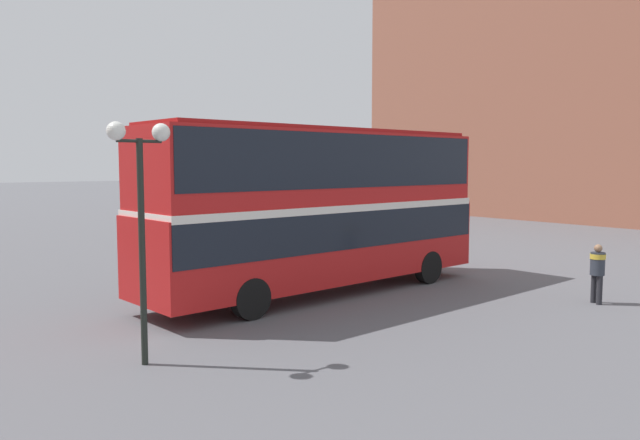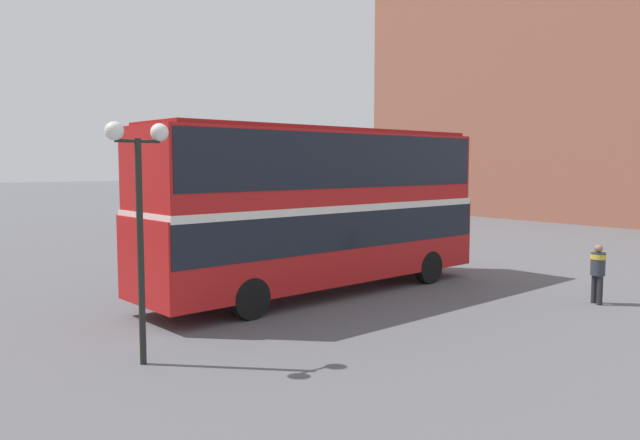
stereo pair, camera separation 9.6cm
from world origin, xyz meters
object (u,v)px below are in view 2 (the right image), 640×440
street_lamp_twin_globe (139,185)px  double_decker_bus (320,200)px  pedestrian_foreground (598,268)px  parked_car_kerb_near (223,219)px

street_lamp_twin_globe → double_decker_bus: bearing=24.5°
double_decker_bus → pedestrian_foreground: size_ratio=6.96×
double_decker_bus → street_lamp_twin_globe: (-6.54, -2.98, 0.64)m
parked_car_kerb_near → street_lamp_twin_globe: size_ratio=0.92×
pedestrian_foreground → street_lamp_twin_globe: size_ratio=0.36×
street_lamp_twin_globe → pedestrian_foreground: bearing=-13.2°
parked_car_kerb_near → street_lamp_twin_globe: 21.82m
parked_car_kerb_near → street_lamp_twin_globe: street_lamp_twin_globe is taller
parked_car_kerb_near → street_lamp_twin_globe: bearing=50.5°
double_decker_bus → street_lamp_twin_globe: size_ratio=2.49×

